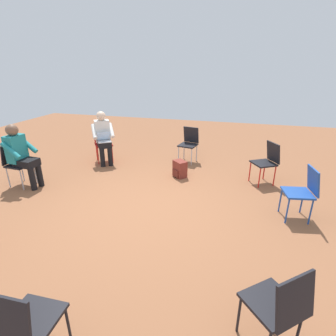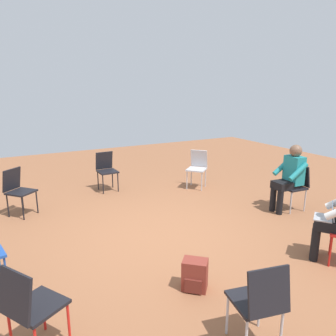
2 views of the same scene
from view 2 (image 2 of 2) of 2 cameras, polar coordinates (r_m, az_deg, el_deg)
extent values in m
plane|color=brown|center=(5.21, -1.30, -11.65)|extent=(14.95, 14.95, 0.00)
cylinder|color=#1E4799|center=(4.28, -26.36, -16.18)|extent=(0.02, 0.02, 0.42)
cube|color=black|center=(3.25, -21.74, -21.38)|extent=(0.55, 0.55, 0.03)
cylinder|color=red|center=(3.57, -20.87, -22.13)|extent=(0.02, 0.02, 0.42)
cylinder|color=red|center=(3.35, -16.89, -24.45)|extent=(0.02, 0.02, 0.42)
cylinder|color=red|center=(3.42, -25.74, -24.43)|extent=(0.02, 0.02, 0.42)
cube|color=black|center=(3.04, -25.12, -19.48)|extent=(0.37, 0.27, 0.40)
cube|color=black|center=(3.19, 14.89, -21.46)|extent=(0.47, 0.47, 0.03)
cylinder|color=#B7B7BC|center=(3.37, 10.29, -23.76)|extent=(0.02, 0.02, 0.42)
cylinder|color=#B7B7BC|center=(3.51, 15.64, -22.31)|extent=(0.02, 0.02, 0.42)
cylinder|color=#B7B7BC|center=(3.30, 19.11, -25.39)|extent=(0.02, 0.02, 0.42)
cube|color=black|center=(2.94, 17.21, -19.95)|extent=(0.17, 0.39, 0.40)
cube|color=#B7B7BC|center=(7.40, 4.99, -0.24)|extent=(0.56, 0.56, 0.03)
cylinder|color=#B7B7BC|center=(7.26, 5.88, -2.39)|extent=(0.02, 0.02, 0.42)
cylinder|color=#B7B7BC|center=(7.35, 3.32, -2.14)|extent=(0.02, 0.02, 0.42)
cylinder|color=#B7B7BC|center=(7.58, 6.54, -1.70)|extent=(0.02, 0.02, 0.42)
cylinder|color=#B7B7BC|center=(7.66, 4.07, -1.47)|extent=(0.02, 0.02, 0.42)
cube|color=#B7B7BC|center=(7.53, 5.41, 1.68)|extent=(0.35, 0.32, 0.40)
cube|color=black|center=(7.30, -10.50, -0.63)|extent=(0.41, 0.41, 0.03)
cylinder|color=black|center=(7.27, -8.71, -2.47)|extent=(0.02, 0.02, 0.42)
cylinder|color=black|center=(7.16, -11.24, -2.84)|extent=(0.02, 0.02, 0.42)
cylinder|color=black|center=(7.57, -9.64, -1.83)|extent=(0.02, 0.02, 0.42)
cylinder|color=black|center=(7.47, -12.09, -2.17)|extent=(0.02, 0.02, 0.42)
cube|color=black|center=(7.43, -11.07, 1.30)|extent=(0.10, 0.38, 0.40)
cube|color=black|center=(6.50, 20.83, -3.19)|extent=(0.43, 0.43, 0.03)
cylinder|color=#B7B7BC|center=(6.34, 20.63, -5.75)|extent=(0.02, 0.02, 0.42)
cylinder|color=#B7B7BC|center=(6.57, 18.56, -4.88)|extent=(0.02, 0.02, 0.42)
cylinder|color=#B7B7BC|center=(6.57, 22.75, -5.24)|extent=(0.02, 0.02, 0.42)
cylinder|color=#B7B7BC|center=(6.79, 20.68, -4.43)|extent=(0.02, 0.02, 0.42)
cube|color=black|center=(6.57, 22.17, -1.17)|extent=(0.39, 0.12, 0.40)
cylinder|color=red|center=(4.79, 26.42, -12.89)|extent=(0.02, 0.02, 0.42)
cylinder|color=red|center=(5.10, 26.48, -11.25)|extent=(0.02, 0.02, 0.42)
cube|color=black|center=(6.38, -24.19, -3.84)|extent=(0.56, 0.56, 0.03)
cylinder|color=black|center=(6.44, -21.85, -5.54)|extent=(0.02, 0.02, 0.42)
cylinder|color=black|center=(6.22, -23.96, -6.46)|extent=(0.02, 0.02, 0.42)
cylinder|color=black|center=(6.67, -24.01, -5.09)|extent=(0.02, 0.02, 0.42)
cylinder|color=black|center=(6.45, -26.12, -5.96)|extent=(0.02, 0.02, 0.42)
cube|color=black|center=(6.45, -25.58, -1.80)|extent=(0.32, 0.35, 0.40)
cylinder|color=black|center=(4.85, 24.21, -12.09)|extent=(0.11, 0.11, 0.45)
cylinder|color=black|center=(5.02, 24.32, -11.23)|extent=(0.11, 0.11, 0.45)
cube|color=black|center=(4.83, 26.62, -8.80)|extent=(0.52, 0.49, 0.14)
cube|color=#9EA0A5|center=(4.80, 25.39, -7.80)|extent=(0.35, 0.37, 0.02)
cube|color=#B2D1F2|center=(4.76, 26.86, -6.73)|extent=(0.21, 0.27, 0.20)
cylinder|color=black|center=(6.26, 18.90, -5.69)|extent=(0.11, 0.11, 0.45)
cylinder|color=black|center=(6.38, 17.81, -5.22)|extent=(0.11, 0.11, 0.45)
cube|color=black|center=(6.35, 19.67, -2.78)|extent=(0.33, 0.44, 0.14)
cube|color=teal|center=(6.41, 21.09, -0.33)|extent=(0.35, 0.24, 0.52)
sphere|color=brown|center=(6.34, 21.37, 2.82)|extent=(0.22, 0.22, 0.22)
cylinder|color=teal|center=(6.20, 21.75, -0.61)|extent=(0.12, 0.40, 0.31)
cylinder|color=teal|center=(6.47, 19.24, 0.20)|extent=(0.12, 0.40, 0.31)
cube|color=maroon|center=(3.93, 4.70, -18.01)|extent=(0.34, 0.34, 0.36)
cube|color=maroon|center=(3.97, 4.68, -19.00)|extent=(0.32, 0.31, 0.16)
camera|label=1|loc=(7.89, -23.60, 13.04)|focal=28.00mm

